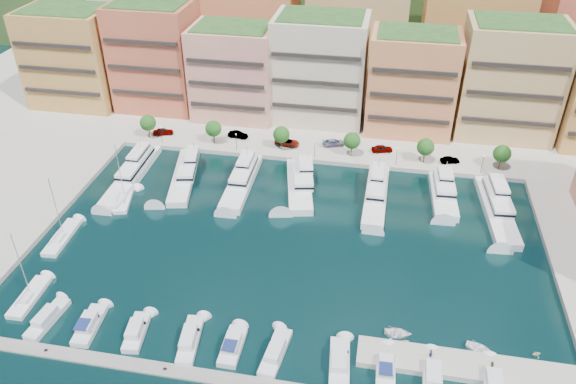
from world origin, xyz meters
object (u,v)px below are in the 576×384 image
(cruiser_5, at_px, (275,353))
(yacht_2, at_px, (242,178))
(sailboat_2, at_px, (124,201))
(tender_1, at_px, (404,342))
(tree_1, at_px, (213,129))
(lamppost_1, at_px, (236,139))
(tree_3, at_px, (352,141))
(car_5, at_px, (450,160))
(car_1, at_px, (238,135))
(tree_5, at_px, (502,154))
(tender_0, at_px, (398,333))
(yacht_1, at_px, (185,173))
(cruiser_6, at_px, (339,362))
(sailboat_1, at_px, (62,238))
(car_0, at_px, (163,131))
(tree_2, at_px, (281,135))
(car_3, at_px, (334,143))
(yacht_4, at_px, (376,193))
(cruiser_1, at_px, (89,325))
(lamppost_2, at_px, (315,146))
(tree_0, at_px, (148,123))
(car_2, at_px, (287,142))
(cruiser_4, at_px, (232,346))
(cruiser_7, at_px, (386,369))
(yacht_0, at_px, (133,172))
(lamppost_0, at_px, (161,132))
(cruiser_0, at_px, (47,319))
(yacht_6, at_px, (497,206))
(cruiser_3, at_px, (190,340))
(person_0, at_px, (431,353))
(tender_3, at_px, (536,354))
(lamppost_4, at_px, (483,161))
(car_4, at_px, (382,149))
(lamppost_3, at_px, (397,153))
(tree_4, at_px, (426,147))
(cruiser_2, at_px, (136,332))
(cruiser_8, at_px, (432,376))
(person_1, at_px, (491,366))
(sailboat_0, at_px, (29,298))

(cruiser_5, bearing_deg, yacht_2, 110.21)
(sailboat_2, bearing_deg, tender_1, -25.74)
(tree_1, bearing_deg, lamppost_1, -20.97)
(tree_3, distance_m, car_5, 21.89)
(tender_1, xyz_separation_m, car_1, (-39.87, 56.09, 1.38))
(tree_5, height_order, tender_0, tree_5)
(yacht_1, distance_m, cruiser_6, 57.79)
(sailboat_1, distance_m, car_0, 41.10)
(tree_2, distance_m, car_3, 12.60)
(yacht_4, bearing_deg, car_5, 44.87)
(yacht_2, distance_m, cruiser_1, 45.51)
(lamppost_2, bearing_deg, cruiser_5, -87.40)
(tree_0, xyz_separation_m, tender_0, (59.67, -51.02, -4.32))
(tree_2, bearing_deg, yacht_2, -111.25)
(cruiser_1, relative_size, car_2, 1.42)
(yacht_1, xyz_separation_m, cruiser_5, (28.73, -43.63, -0.54))
(cruiser_1, height_order, sailboat_1, sailboat_1)
(cruiser_4, bearing_deg, lamppost_1, 104.30)
(tree_2, relative_size, yacht_2, 0.26)
(cruiser_4, height_order, cruiser_5, cruiser_4)
(tender_1, xyz_separation_m, car_2, (-27.67, 54.54, 1.40))
(lamppost_2, height_order, cruiser_7, lamppost_2)
(car_5, bearing_deg, yacht_0, 87.77)
(lamppost_0, xyz_separation_m, cruiser_0, (3.08, -55.79, -3.28))
(yacht_6, height_order, car_0, yacht_6)
(tree_2, distance_m, lamppost_2, 8.37)
(tree_5, height_order, cruiser_3, tree_5)
(tree_0, bearing_deg, tree_3, 0.00)
(sailboat_1, bearing_deg, cruiser_0, -66.55)
(yacht_4, xyz_separation_m, person_0, (9.68, -40.75, 0.70))
(cruiser_4, bearing_deg, cruiser_0, 179.99)
(tree_2, distance_m, cruiser_7, 63.83)
(car_0, bearing_deg, tender_3, -144.32)
(tree_0, bearing_deg, person_0, -40.76)
(yacht_0, bearing_deg, cruiser_1, -75.04)
(yacht_6, bearing_deg, yacht_0, -179.33)
(lamppost_4, xyz_separation_m, yacht_1, (-62.19, -12.16, -2.73))
(lamppost_1, xyz_separation_m, car_1, (-1.28, 5.89, -2.05))
(yacht_6, distance_m, car_4, 29.26)
(lamppost_3, bearing_deg, lamppost_0, 180.00)
(tree_4, height_order, car_3, tree_4)
(cruiser_2, height_order, cruiser_3, same)
(tender_0, xyz_separation_m, car_5, (9.99, 51.67, 1.26))
(cruiser_8, bearing_deg, person_1, 14.22)
(tree_0, xyz_separation_m, cruiser_6, (51.71, -58.09, -4.20))
(tender_1, bearing_deg, car_0, 23.79)
(tree_2, bearing_deg, person_1, -54.45)
(yacht_4, xyz_separation_m, sailboat_1, (-55.63, -24.49, -0.79))
(sailboat_0, relative_size, car_2, 2.28)
(sailboat_0, bearing_deg, car_5, 38.88)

